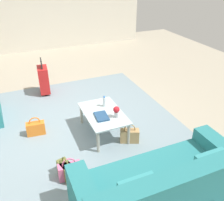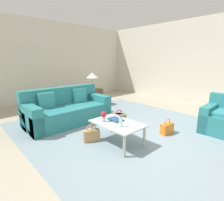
% 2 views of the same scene
% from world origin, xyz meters
% --- Properties ---
extents(ground_plane, '(12.00, 12.00, 0.00)m').
position_xyz_m(ground_plane, '(0.00, 0.00, 0.00)').
color(ground_plane, '#A89E89').
extents(wall_back, '(10.24, 0.12, 3.10)m').
position_xyz_m(wall_back, '(0.00, 4.06, 1.55)').
color(wall_back, beige).
rests_on(wall_back, ground).
extents(wall_left, '(0.12, 8.00, 3.10)m').
position_xyz_m(wall_left, '(-5.06, 0.00, 1.55)').
color(wall_left, beige).
rests_on(wall_left, ground).
extents(area_rug, '(5.20, 4.40, 0.01)m').
position_xyz_m(area_rug, '(-0.60, 0.20, 0.00)').
color(area_rug, gray).
rests_on(area_rug, ground).
extents(couch, '(0.97, 2.13, 0.90)m').
position_xyz_m(couch, '(-2.20, -0.60, 0.31)').
color(couch, teal).
rests_on(couch, ground).
extents(coffee_table, '(1.01, 0.64, 0.43)m').
position_xyz_m(coffee_table, '(-0.40, -0.50, 0.37)').
color(coffee_table, silver).
rests_on(coffee_table, ground).
extents(water_bottle, '(0.06, 0.06, 0.20)m').
position_xyz_m(water_bottle, '(-0.20, -0.60, 0.52)').
color(water_bottle, silver).
rests_on(water_bottle, coffee_table).
extents(coffee_table_book, '(0.32, 0.23, 0.03)m').
position_xyz_m(coffee_table_book, '(-0.52, -0.42, 0.44)').
color(coffee_table_book, navy).
rests_on(coffee_table_book, coffee_table).
extents(flower_vase, '(0.11, 0.11, 0.21)m').
position_xyz_m(flower_vase, '(-0.62, -0.65, 0.55)').
color(flower_vase, '#B2B7BC').
rests_on(flower_vase, coffee_table).
extents(side_table, '(0.54, 0.54, 0.59)m').
position_xyz_m(side_table, '(-3.20, 1.00, 0.29)').
color(side_table, '#513823').
rests_on(side_table, ground).
extents(table_lamp, '(0.42, 0.42, 0.59)m').
position_xyz_m(table_lamp, '(-3.20, 1.00, 1.07)').
color(table_lamp, '#ADA899').
rests_on(table_lamp, side_table).
extents(handbag_olive, '(0.34, 0.22, 0.36)m').
position_xyz_m(handbag_olive, '(-1.19, 0.38, 0.13)').
color(handbag_olive, olive).
rests_on(handbag_olive, ground).
extents(handbag_tan, '(0.26, 0.35, 0.36)m').
position_xyz_m(handbag_tan, '(-0.81, -0.81, 0.13)').
color(handbag_tan, tan).
rests_on(handbag_tan, ground).
extents(handbag_pink, '(0.16, 0.33, 0.36)m').
position_xyz_m(handbag_pink, '(-1.22, 0.34, 0.13)').
color(handbag_pink, pink).
rests_on(handbag_pink, ground).
extents(handbag_orange, '(0.17, 0.33, 0.36)m').
position_xyz_m(handbag_orange, '(0.04, 0.63, 0.13)').
color(handbag_orange, orange).
rests_on(handbag_orange, ground).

